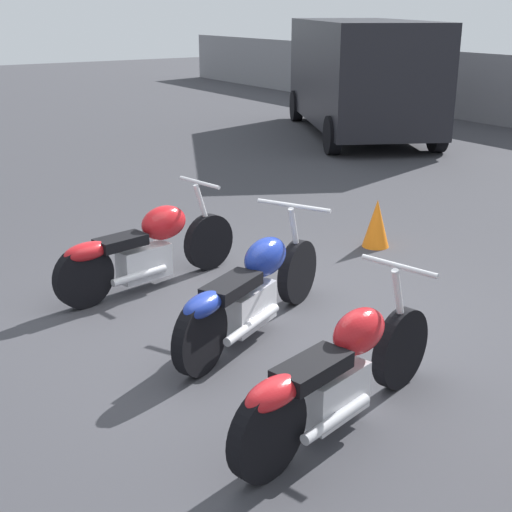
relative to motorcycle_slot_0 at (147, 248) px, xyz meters
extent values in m
plane|color=#38383D|center=(1.36, 0.47, -0.40)|extent=(60.00, 60.00, 0.00)
cylinder|color=black|center=(-0.14, 0.75, -0.11)|extent=(0.20, 0.58, 0.57)
cylinder|color=black|center=(0.12, -0.67, -0.11)|extent=(0.20, 0.58, 0.57)
cube|color=silver|center=(0.00, -0.03, -0.14)|extent=(0.29, 0.55, 0.31)
ellipsoid|color=red|center=(-0.04, 0.21, 0.20)|extent=(0.36, 0.53, 0.33)
cube|color=black|center=(0.05, -0.27, 0.12)|extent=(0.32, 0.50, 0.10)
ellipsoid|color=red|center=(0.11, -0.62, 0.11)|extent=(0.28, 0.47, 0.16)
cylinder|color=silver|center=(-0.12, 0.65, 0.52)|extent=(0.59, 0.14, 0.04)
cylinder|color=silver|center=(-0.13, 0.70, 0.20)|extent=(0.09, 0.25, 0.62)
cylinder|color=silver|center=(0.15, -0.15, -0.20)|extent=(0.17, 0.58, 0.07)
cylinder|color=black|center=(1.07, 0.99, -0.11)|extent=(0.35, 0.57, 0.58)
cylinder|color=black|center=(1.76, -0.40, -0.11)|extent=(0.35, 0.57, 0.58)
cube|color=silver|center=(1.45, 0.23, -0.14)|extent=(0.43, 0.59, 0.32)
ellipsoid|color=navy|center=(1.33, 0.46, 0.22)|extent=(0.47, 0.58, 0.31)
cube|color=black|center=(1.57, -0.01, 0.14)|extent=(0.47, 0.61, 0.10)
ellipsoid|color=navy|center=(1.74, -0.35, 0.13)|extent=(0.38, 0.48, 0.16)
cylinder|color=silver|center=(1.11, 0.90, 0.53)|extent=(0.64, 0.35, 0.04)
cylinder|color=silver|center=(1.09, 0.94, 0.21)|extent=(0.16, 0.24, 0.63)
cylinder|color=silver|center=(1.63, 0.14, -0.19)|extent=(0.40, 0.70, 0.07)
cylinder|color=black|center=(2.69, 0.69, -0.11)|extent=(0.24, 0.59, 0.58)
cylinder|color=black|center=(3.05, -0.67, -0.11)|extent=(0.24, 0.59, 0.58)
cube|color=silver|center=(2.88, -0.06, -0.14)|extent=(0.32, 0.54, 0.32)
ellipsoid|color=red|center=(2.82, 0.18, 0.21)|extent=(0.36, 0.50, 0.29)
cube|color=black|center=(2.95, -0.29, 0.14)|extent=(0.37, 0.57, 0.10)
ellipsoid|color=red|center=(3.03, -0.62, 0.12)|extent=(0.31, 0.48, 0.16)
cylinder|color=silver|center=(2.71, 0.60, 0.53)|extent=(0.56, 0.18, 0.04)
cylinder|color=silver|center=(2.70, 0.65, 0.21)|extent=(0.11, 0.25, 0.62)
cylinder|color=silver|center=(3.04, -0.16, -0.20)|extent=(0.23, 0.62, 0.07)
cube|color=black|center=(-5.50, 7.37, 0.89)|extent=(5.63, 4.22, 2.01)
cube|color=black|center=(-7.83, 8.55, 1.34)|extent=(0.87, 1.67, 0.60)
cylinder|color=black|center=(-7.76, 7.42, -0.05)|extent=(0.72, 0.51, 0.70)
cylinder|color=black|center=(-6.87, 9.17, -0.05)|extent=(0.72, 0.51, 0.70)
cylinder|color=black|center=(-4.14, 5.58, -0.05)|extent=(0.72, 0.51, 0.70)
cylinder|color=black|center=(-3.25, 7.33, -0.05)|extent=(0.72, 0.51, 0.70)
cone|color=orange|center=(0.26, 2.67, -0.13)|extent=(0.30, 0.30, 0.54)
camera|label=1|loc=(5.90, -2.61, 2.15)|focal=50.00mm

